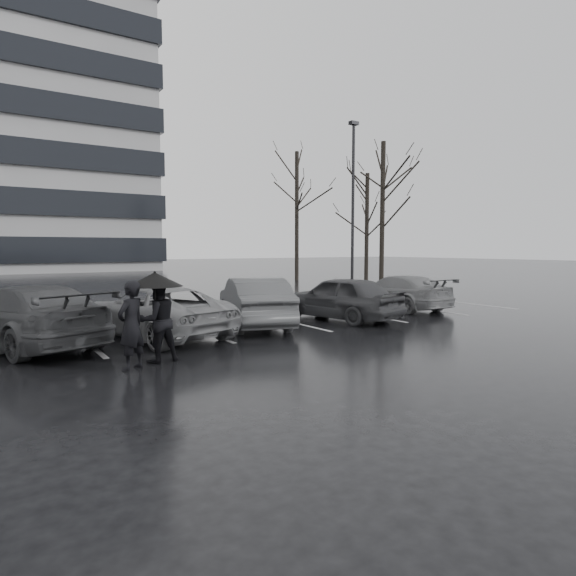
% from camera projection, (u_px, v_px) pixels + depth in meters
% --- Properties ---
extents(ground, '(160.00, 160.00, 0.00)m').
position_uv_depth(ground, '(313.00, 334.00, 12.13)').
color(ground, black).
rests_on(ground, ground).
extents(car_main, '(2.38, 4.17, 1.34)m').
position_uv_depth(car_main, '(340.00, 298.00, 14.50)').
color(car_main, black).
rests_on(car_main, ground).
extents(car_west_a, '(2.61, 4.35, 1.35)m').
position_uv_depth(car_west_a, '(254.00, 302.00, 13.32)').
color(car_west_a, '#2D2E30').
rests_on(car_west_a, ground).
extents(car_west_b, '(3.06, 4.81, 1.24)m').
position_uv_depth(car_west_b, '(156.00, 312.00, 11.71)').
color(car_west_b, '#555557').
rests_on(car_west_b, ground).
extents(car_west_c, '(3.36, 5.06, 1.36)m').
position_uv_depth(car_west_c, '(27.00, 316.00, 10.47)').
color(car_west_c, black).
rests_on(car_west_c, ground).
extents(car_east, '(1.69, 4.15, 1.20)m').
position_uv_depth(car_east, '(397.00, 292.00, 17.05)').
color(car_east, '#555557').
rests_on(car_east, ground).
extents(pedestrian_left, '(0.69, 0.63, 1.59)m').
position_uv_depth(pedestrian_left, '(131.00, 325.00, 8.53)').
color(pedestrian_left, black).
rests_on(pedestrian_left, ground).
extents(pedestrian_right, '(0.83, 0.68, 1.60)m').
position_uv_depth(pedestrian_right, '(157.00, 320.00, 9.10)').
color(pedestrian_right, black).
rests_on(pedestrian_right, ground).
extents(umbrella, '(1.03, 1.03, 1.74)m').
position_uv_depth(umbrella, '(155.00, 279.00, 8.88)').
color(umbrella, black).
rests_on(umbrella, ground).
extents(lamp_post, '(0.45, 0.45, 8.17)m').
position_uv_depth(lamp_post, '(353.00, 215.00, 23.20)').
color(lamp_post, '#97989A').
rests_on(lamp_post, ground).
extents(stall_stripes, '(19.72, 5.00, 0.00)m').
position_uv_depth(stall_stripes, '(239.00, 324.00, 13.79)').
color(stall_stripes, '#A3A3A6').
rests_on(stall_stripes, ground).
extents(tree_east, '(0.26, 0.26, 8.00)m').
position_uv_depth(tree_east, '(382.00, 215.00, 26.67)').
color(tree_east, black).
rests_on(tree_east, ground).
extents(tree_ne, '(0.26, 0.26, 7.00)m').
position_uv_depth(tree_ne, '(367.00, 228.00, 31.41)').
color(tree_ne, black).
rests_on(tree_ne, ground).
extents(tree_north, '(0.26, 0.26, 8.50)m').
position_uv_depth(tree_north, '(297.00, 217.00, 31.96)').
color(tree_north, black).
rests_on(tree_north, ground).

